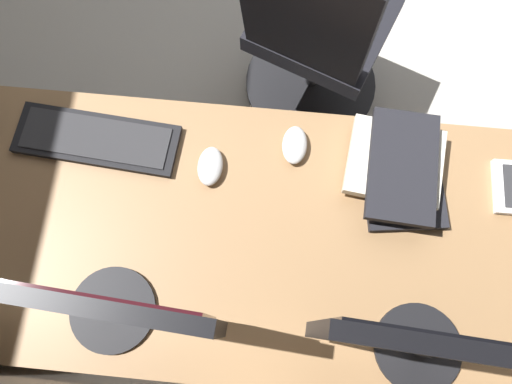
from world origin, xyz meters
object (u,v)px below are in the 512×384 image
object	(u,v)px
drawer_pedestal	(78,251)
monitor_secondary	(464,351)
mouse_spare	(210,166)
office_chair	(315,39)
monitor_primary	(77,303)
keyboard_main	(97,139)
book_stack_far	(399,168)
mouse_main	(295,145)

from	to	relation	value
drawer_pedestal	monitor_secondary	size ratio (longest dim) A/B	1.29
mouse_spare	office_chair	world-z (taller)	office_chair
mouse_spare	office_chair	xyz separation A→B (m)	(-0.26, -0.60, -0.29)
drawer_pedestal	monitor_primary	xyz separation A→B (m)	(-0.26, 0.17, 0.62)
keyboard_main	mouse_spare	xyz separation A→B (m)	(-0.30, 0.05, 0.01)
book_stack_far	keyboard_main	bearing A→B (deg)	-1.04
monitor_primary	mouse_main	size ratio (longest dim) A/B	5.32
drawer_pedestal	mouse_spare	xyz separation A→B (m)	(-0.45, -0.19, 0.40)
drawer_pedestal	keyboard_main	size ratio (longest dim) A/B	1.62
monitor_primary	mouse_spare	world-z (taller)	monitor_primary
mouse_spare	mouse_main	bearing A→B (deg)	-159.63
monitor_primary	monitor_secondary	distance (m)	0.71
drawer_pedestal	book_stack_far	distance (m)	1.03
drawer_pedestal	keyboard_main	world-z (taller)	keyboard_main
drawer_pedestal	book_stack_far	world-z (taller)	book_stack_far
monitor_primary	monitor_secondary	xyz separation A→B (m)	(-0.71, 0.02, 0.02)
mouse_spare	book_stack_far	bearing A→B (deg)	-175.85
monitor_secondary	monitor_primary	bearing A→B (deg)	-1.43
monitor_primary	keyboard_main	size ratio (longest dim) A/B	1.29
keyboard_main	office_chair	bearing A→B (deg)	-135.85
monitor_primary	book_stack_far	xyz separation A→B (m)	(-0.65, -0.40, -0.20)
drawer_pedestal	book_stack_far	xyz separation A→B (m)	(-0.92, -0.23, 0.42)
monitor_secondary	book_stack_far	world-z (taller)	monitor_secondary
mouse_spare	office_chair	distance (m)	0.71
mouse_main	mouse_spare	distance (m)	0.22
mouse_main	mouse_spare	xyz separation A→B (m)	(0.21, 0.08, 0.00)
book_stack_far	mouse_main	bearing A→B (deg)	-9.35
mouse_spare	book_stack_far	world-z (taller)	book_stack_far
drawer_pedestal	mouse_main	size ratio (longest dim) A/B	6.68
office_chair	mouse_spare	bearing A→B (deg)	66.17
keyboard_main	monitor_secondary	bearing A→B (deg)	152.27
book_stack_far	monitor_primary	bearing A→B (deg)	31.53
mouse_main	monitor_secondary	bearing A→B (deg)	124.27
drawer_pedestal	book_stack_far	bearing A→B (deg)	-166.09
mouse_main	monitor_primary	bearing A→B (deg)	48.56
keyboard_main	office_chair	world-z (taller)	office_chair
drawer_pedestal	monitor_secondary	bearing A→B (deg)	168.82
monitor_secondary	book_stack_far	bearing A→B (deg)	-82.77
monitor_primary	mouse_main	world-z (taller)	monitor_primary
keyboard_main	office_chair	distance (m)	0.84
drawer_pedestal	mouse_main	bearing A→B (deg)	-157.60
monitor_primary	monitor_secondary	bearing A→B (deg)	178.57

